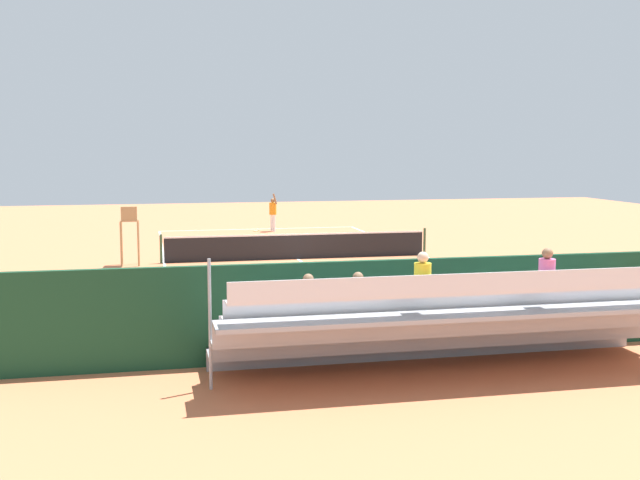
{
  "coord_description": "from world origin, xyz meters",
  "views": [
    {
      "loc": [
        5.5,
        29.14,
        4.32
      ],
      "look_at": [
        0.0,
        4.0,
        1.2
      ],
      "focal_mm": 44.11,
      "sensor_mm": 36.0,
      "label": 1
    }
  ],
  "objects_px": {
    "bleacher_stand": "(444,324)",
    "courtside_bench": "(506,315)",
    "tennis_ball_near": "(228,236)",
    "tennis_ball_far": "(290,239)",
    "umpire_chair": "(129,229)",
    "tennis_net": "(298,246)",
    "tennis_racket": "(256,231)",
    "equipment_bag": "(429,337)",
    "tennis_player": "(273,211)"
  },
  "relations": [
    {
      "from": "bleacher_stand",
      "to": "courtside_bench",
      "type": "distance_m",
      "value": 3.12
    },
    {
      "from": "tennis_ball_near",
      "to": "tennis_ball_far",
      "type": "bearing_deg",
      "value": 146.52
    },
    {
      "from": "umpire_chair",
      "to": "tennis_ball_near",
      "type": "bearing_deg",
      "value": -117.48
    },
    {
      "from": "tennis_net",
      "to": "tennis_ball_far",
      "type": "bearing_deg",
      "value": -97.71
    },
    {
      "from": "tennis_racket",
      "to": "umpire_chair",
      "type": "bearing_deg",
      "value": 59.86
    },
    {
      "from": "tennis_ball_far",
      "to": "equipment_bag",
      "type": "bearing_deg",
      "value": 88.59
    },
    {
      "from": "tennis_net",
      "to": "tennis_racket",
      "type": "bearing_deg",
      "value": -88.71
    },
    {
      "from": "tennis_net",
      "to": "umpire_chair",
      "type": "bearing_deg",
      "value": 2.89
    },
    {
      "from": "tennis_racket",
      "to": "tennis_ball_far",
      "type": "relative_size",
      "value": 8.75
    },
    {
      "from": "tennis_net",
      "to": "tennis_player",
      "type": "height_order",
      "value": "tennis_player"
    },
    {
      "from": "equipment_bag",
      "to": "tennis_ball_far",
      "type": "distance_m",
      "value": 19.63
    },
    {
      "from": "umpire_chair",
      "to": "tennis_player",
      "type": "bearing_deg",
      "value": -124.02
    },
    {
      "from": "tennis_racket",
      "to": "courtside_bench",
      "type": "bearing_deg",
      "value": 95.99
    },
    {
      "from": "tennis_ball_near",
      "to": "tennis_ball_far",
      "type": "xyz_separation_m",
      "value": [
        -2.71,
        1.79,
        0.0
      ]
    },
    {
      "from": "tennis_net",
      "to": "equipment_bag",
      "type": "xyz_separation_m",
      "value": [
        -0.36,
        13.4,
        -0.32
      ]
    },
    {
      "from": "tennis_player",
      "to": "tennis_racket",
      "type": "relative_size",
      "value": 3.33
    },
    {
      "from": "bleacher_stand",
      "to": "tennis_ball_near",
      "type": "bearing_deg",
      "value": -85.6
    },
    {
      "from": "tennis_player",
      "to": "equipment_bag",
      "type": "bearing_deg",
      "value": 89.45
    },
    {
      "from": "umpire_chair",
      "to": "tennis_ball_near",
      "type": "xyz_separation_m",
      "value": [
        -4.33,
        -8.33,
        -1.28
      ]
    },
    {
      "from": "tennis_racket",
      "to": "tennis_ball_near",
      "type": "height_order",
      "value": "tennis_ball_near"
    },
    {
      "from": "equipment_bag",
      "to": "tennis_player",
      "type": "height_order",
      "value": "tennis_player"
    },
    {
      "from": "tennis_net",
      "to": "bleacher_stand",
      "type": "relative_size",
      "value": 1.14
    },
    {
      "from": "tennis_racket",
      "to": "tennis_ball_far",
      "type": "bearing_deg",
      "value": 105.89
    },
    {
      "from": "equipment_bag",
      "to": "tennis_ball_far",
      "type": "bearing_deg",
      "value": -91.41
    },
    {
      "from": "equipment_bag",
      "to": "tennis_player",
      "type": "bearing_deg",
      "value": -90.55
    },
    {
      "from": "umpire_chair",
      "to": "courtside_bench",
      "type": "xyz_separation_m",
      "value": [
        -8.42,
        12.96,
        -0.76
      ]
    },
    {
      "from": "tennis_racket",
      "to": "tennis_ball_near",
      "type": "bearing_deg",
      "value": 50.07
    },
    {
      "from": "tennis_net",
      "to": "equipment_bag",
      "type": "relative_size",
      "value": 11.44
    },
    {
      "from": "tennis_net",
      "to": "tennis_racket",
      "type": "xyz_separation_m",
      "value": [
        0.23,
        -9.98,
        -0.49
      ]
    },
    {
      "from": "tennis_player",
      "to": "tennis_ball_far",
      "type": "distance_m",
      "value": 3.65
    },
    {
      "from": "tennis_net",
      "to": "tennis_racket",
      "type": "relative_size",
      "value": 17.83
    },
    {
      "from": "courtside_bench",
      "to": "tennis_ball_near",
      "type": "bearing_deg",
      "value": -79.14
    },
    {
      "from": "courtside_bench",
      "to": "tennis_ball_near",
      "type": "distance_m",
      "value": 21.68
    },
    {
      "from": "tennis_ball_near",
      "to": "bleacher_stand",
      "type": "bearing_deg",
      "value": 94.4
    },
    {
      "from": "equipment_bag",
      "to": "bleacher_stand",
      "type": "bearing_deg",
      "value": 77.73
    },
    {
      "from": "bleacher_stand",
      "to": "tennis_ball_far",
      "type": "distance_m",
      "value": 21.63
    },
    {
      "from": "bleacher_stand",
      "to": "equipment_bag",
      "type": "xyz_separation_m",
      "value": [
        -0.43,
        -1.97,
        -0.75
      ]
    },
    {
      "from": "bleacher_stand",
      "to": "courtside_bench",
      "type": "relative_size",
      "value": 5.03
    },
    {
      "from": "tennis_player",
      "to": "tennis_ball_near",
      "type": "distance_m",
      "value": 3.14
    },
    {
      "from": "tennis_net",
      "to": "tennis_player",
      "type": "xyz_separation_m",
      "value": [
        -0.58,
        -9.73,
        0.51
      ]
    },
    {
      "from": "courtside_bench",
      "to": "tennis_ball_far",
      "type": "relative_size",
      "value": 27.27
    },
    {
      "from": "umpire_chair",
      "to": "bleacher_stand",
      "type": "bearing_deg",
      "value": 112.16
    },
    {
      "from": "tennis_racket",
      "to": "tennis_ball_near",
      "type": "relative_size",
      "value": 8.75
    },
    {
      "from": "bleacher_stand",
      "to": "courtside_bench",
      "type": "xyz_separation_m",
      "value": [
        -2.28,
        -2.1,
        -0.37
      ]
    },
    {
      "from": "tennis_player",
      "to": "tennis_racket",
      "type": "height_order",
      "value": "tennis_player"
    },
    {
      "from": "umpire_chair",
      "to": "courtside_bench",
      "type": "distance_m",
      "value": 15.47
    },
    {
      "from": "bleacher_stand",
      "to": "tennis_ball_far",
      "type": "xyz_separation_m",
      "value": [
        -0.91,
        -21.59,
        -0.89
      ]
    },
    {
      "from": "courtside_bench",
      "to": "tennis_ball_far",
      "type": "distance_m",
      "value": 19.55
    },
    {
      "from": "tennis_net",
      "to": "tennis_ball_far",
      "type": "relative_size",
      "value": 156.06
    },
    {
      "from": "equipment_bag",
      "to": "tennis_racket",
      "type": "distance_m",
      "value": 23.39
    }
  ]
}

